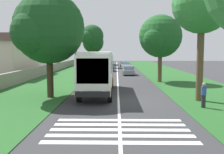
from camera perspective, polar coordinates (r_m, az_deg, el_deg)
name	(u,v)px	position (r m, az deg, el deg)	size (l,w,h in m)	color
ground	(119,101)	(20.40, 1.41, -5.14)	(160.00, 160.00, 0.00)	#333335
grass_verge_left	(56,79)	(36.14, -11.90, -0.48)	(120.00, 8.00, 0.04)	#235623
grass_verge_right	(179,79)	(36.22, 14.30, -0.52)	(120.00, 8.00, 0.04)	#235623
centre_line	(118,79)	(35.24, 1.21, -0.54)	(110.00, 0.16, 0.01)	silver
coach_bus	(98,70)	(23.55, -3.03, 1.57)	(11.16, 2.62, 3.73)	silver
zebra_crossing	(120,130)	(13.12, 1.68, -11.30)	(4.05, 6.80, 0.01)	silver
trailing_car_0	(129,71)	(42.15, 3.59, 1.38)	(4.30, 1.78, 1.43)	gray
trailing_car_1	(109,68)	(49.56, -0.69, 2.04)	(4.30, 1.78, 1.43)	black
trailing_car_2	(125,65)	(57.73, 2.88, 2.55)	(4.30, 1.78, 1.43)	silver
trailing_car_3	(124,64)	(63.17, 2.61, 2.82)	(4.30, 1.78, 1.43)	#145933
trailing_minibus_0	(109,59)	(72.41, -0.59, 3.89)	(6.00, 2.14, 2.53)	silver
roadside_tree_left_0	(49,31)	(22.36, -13.52, 9.70)	(6.93, 5.72, 8.45)	#3D2D1E
roadside_tree_left_1	(92,37)	(61.76, -4.44, 8.63)	(6.29, 5.29, 9.76)	#3D2D1E
roadside_tree_left_2	(93,43)	(70.66, -4.16, 7.31)	(6.59, 5.53, 8.72)	brown
roadside_tree_right_0	(159,38)	(32.89, 10.17, 8.38)	(6.11, 5.15, 8.11)	brown
roadside_tree_right_1	(200,6)	(21.17, 18.42, 14.31)	(5.50, 4.49, 9.45)	brown
utility_pole	(76,45)	(32.16, -7.81, 6.75)	(0.24, 1.40, 8.54)	#473828
roadside_wall	(42,71)	(41.74, -14.95, 1.30)	(70.00, 0.40, 1.46)	gray
roadside_building	(8,55)	(43.25, -21.46, 4.38)	(13.13, 6.72, 6.14)	beige
pedestrian	(204,95)	(18.68, 19.15, -3.64)	(0.34, 0.34, 1.69)	#26262D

